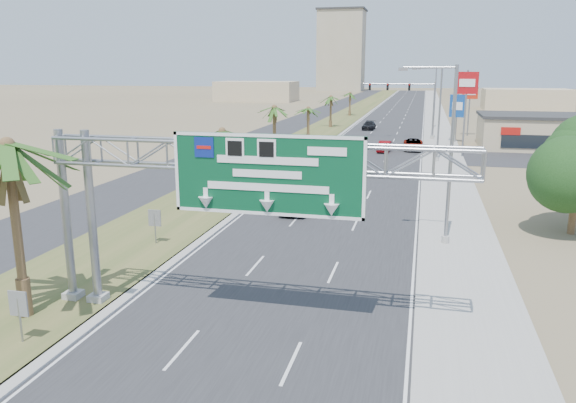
% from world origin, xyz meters
% --- Properties ---
extents(road, '(12.00, 300.00, 0.02)m').
position_xyz_m(road, '(0.00, 110.00, 0.01)').
color(road, '#28282B').
rests_on(road, ground).
extents(sidewalk_right, '(4.00, 300.00, 0.10)m').
position_xyz_m(sidewalk_right, '(8.50, 110.00, 0.05)').
color(sidewalk_right, '#9E9B93').
rests_on(sidewalk_right, ground).
extents(median_grass, '(7.00, 300.00, 0.12)m').
position_xyz_m(median_grass, '(-10.00, 110.00, 0.06)').
color(median_grass, '#445525').
rests_on(median_grass, ground).
extents(opposing_road, '(8.00, 300.00, 0.02)m').
position_xyz_m(opposing_road, '(-17.00, 110.00, 0.01)').
color(opposing_road, '#28282B').
rests_on(opposing_road, ground).
extents(sign_gantry, '(16.75, 1.24, 7.50)m').
position_xyz_m(sign_gantry, '(-1.06, 9.93, 6.06)').
color(sign_gantry, gray).
rests_on(sign_gantry, ground).
extents(palm_near, '(5.70, 5.70, 8.35)m').
position_xyz_m(palm_near, '(-9.20, 8.00, 6.93)').
color(palm_near, brown).
rests_on(palm_near, ground).
extents(palm_row_b, '(3.99, 3.99, 5.95)m').
position_xyz_m(palm_row_b, '(-9.50, 32.00, 4.90)').
color(palm_row_b, brown).
rests_on(palm_row_b, ground).
extents(palm_row_c, '(3.99, 3.99, 6.75)m').
position_xyz_m(palm_row_c, '(-9.50, 48.00, 5.66)').
color(palm_row_c, brown).
rests_on(palm_row_c, ground).
extents(palm_row_d, '(3.99, 3.99, 5.45)m').
position_xyz_m(palm_row_d, '(-9.50, 66.00, 4.42)').
color(palm_row_d, brown).
rests_on(palm_row_d, ground).
extents(palm_row_e, '(3.99, 3.99, 6.15)m').
position_xyz_m(palm_row_e, '(-9.50, 85.00, 5.09)').
color(palm_row_e, brown).
rests_on(palm_row_e, ground).
extents(palm_row_f, '(3.99, 3.99, 5.75)m').
position_xyz_m(palm_row_f, '(-9.50, 110.00, 4.71)').
color(palm_row_f, brown).
rests_on(palm_row_f, ground).
extents(streetlight_near, '(3.27, 0.44, 10.00)m').
position_xyz_m(streetlight_near, '(7.30, 22.00, 4.69)').
color(streetlight_near, gray).
rests_on(streetlight_near, ground).
extents(streetlight_mid, '(3.27, 0.44, 10.00)m').
position_xyz_m(streetlight_mid, '(7.30, 52.00, 4.69)').
color(streetlight_mid, gray).
rests_on(streetlight_mid, ground).
extents(streetlight_far, '(3.27, 0.44, 10.00)m').
position_xyz_m(streetlight_far, '(7.30, 88.00, 4.69)').
color(streetlight_far, gray).
rests_on(streetlight_far, ground).
extents(signal_mast, '(10.28, 0.71, 8.00)m').
position_xyz_m(signal_mast, '(5.17, 71.97, 4.85)').
color(signal_mast, gray).
rests_on(signal_mast, ground).
extents(store_building, '(18.00, 10.00, 4.00)m').
position_xyz_m(store_building, '(22.00, 66.00, 2.00)').
color(store_building, tan).
rests_on(store_building, ground).
extents(median_signback_a, '(0.75, 0.08, 2.08)m').
position_xyz_m(median_signback_a, '(-7.80, 6.00, 1.45)').
color(median_signback_a, gray).
rests_on(median_signback_a, ground).
extents(median_signback_b, '(0.75, 0.08, 2.08)m').
position_xyz_m(median_signback_b, '(-8.50, 18.00, 1.45)').
color(median_signback_b, gray).
rests_on(median_signback_b, ground).
extents(tower_distant, '(20.00, 16.00, 35.00)m').
position_xyz_m(tower_distant, '(-32.00, 250.00, 17.50)').
color(tower_distant, tan).
rests_on(tower_distant, ground).
extents(building_distant_left, '(24.00, 14.00, 6.00)m').
position_xyz_m(building_distant_left, '(-45.00, 160.00, 3.00)').
color(building_distant_left, tan).
rests_on(building_distant_left, ground).
extents(building_distant_right, '(20.00, 12.00, 5.00)m').
position_xyz_m(building_distant_right, '(30.00, 140.00, 2.50)').
color(building_distant_right, tan).
rests_on(building_distant_right, ground).
extents(car_left_lane, '(2.20, 5.03, 1.69)m').
position_xyz_m(car_left_lane, '(-2.42, 27.51, 0.84)').
color(car_left_lane, black).
rests_on(car_left_lane, ground).
extents(car_mid_lane, '(1.67, 4.05, 1.30)m').
position_xyz_m(car_mid_lane, '(1.50, 58.21, 0.65)').
color(car_mid_lane, maroon).
rests_on(car_mid_lane, ground).
extents(car_right_lane, '(2.54, 5.12, 1.40)m').
position_xyz_m(car_right_lane, '(4.84, 60.37, 0.70)').
color(car_right_lane, gray).
rests_on(car_right_lane, ground).
extents(car_far, '(2.12, 4.71, 1.34)m').
position_xyz_m(car_far, '(-2.83, 83.36, 0.67)').
color(car_far, black).
rests_on(car_far, ground).
extents(pole_sign_red_near, '(2.41, 0.73, 9.67)m').
position_xyz_m(pole_sign_red_near, '(10.35, 56.19, 7.65)').
color(pole_sign_red_near, gray).
rests_on(pole_sign_red_near, ground).
extents(pole_sign_blue, '(1.99, 0.95, 6.62)m').
position_xyz_m(pole_sign_blue, '(10.19, 69.59, 4.72)').
color(pole_sign_blue, gray).
rests_on(pole_sign_blue, ground).
extents(pole_sign_red_far, '(2.22, 0.54, 7.45)m').
position_xyz_m(pole_sign_red_far, '(12.34, 77.86, 5.84)').
color(pole_sign_red_far, gray).
rests_on(pole_sign_red_far, ground).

